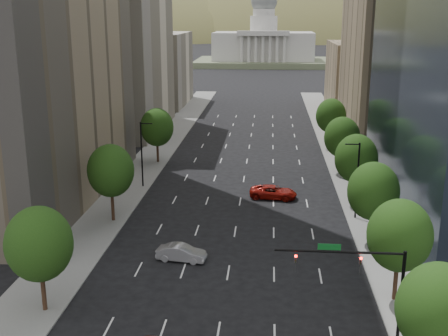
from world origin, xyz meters
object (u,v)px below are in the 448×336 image
(capitol, at_px, (263,46))
(car_silver, at_px, (181,253))
(traffic_signal, at_px, (367,274))
(car_red_far, at_px, (273,192))

(capitol, height_order, car_silver, capitol)
(traffic_signal, distance_m, capitol, 219.99)
(traffic_signal, bearing_deg, car_red_far, 101.40)
(capitol, distance_m, car_silver, 207.67)
(traffic_signal, bearing_deg, capitol, 92.74)
(capitol, xyz_separation_m, car_red_far, (4.14, -188.01, -7.75))
(traffic_signal, bearing_deg, car_silver, 141.12)
(traffic_signal, distance_m, car_red_far, 32.63)
(capitol, distance_m, car_red_far, 188.22)
(car_silver, xyz_separation_m, car_red_far, (8.79, 19.46, 0.05))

